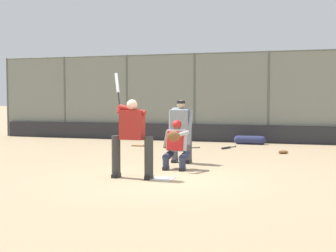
% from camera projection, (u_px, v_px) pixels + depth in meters
% --- Properties ---
extents(ground_plane, '(160.00, 160.00, 0.00)m').
position_uv_depth(ground_plane, '(163.00, 179.00, 9.77)').
color(ground_plane, tan).
extents(home_plate_marker, '(0.43, 0.43, 0.01)m').
position_uv_depth(home_plate_marker, '(163.00, 179.00, 9.77)').
color(home_plate_marker, white).
rests_on(home_plate_marker, ground_plane).
extents(backstop_fence, '(20.16, 0.08, 3.47)m').
position_uv_depth(backstop_fence, '(231.00, 95.00, 18.03)').
color(backstop_fence, '#515651').
rests_on(backstop_fence, ground_plane).
extents(padding_wall, '(19.68, 0.18, 0.66)m').
position_uv_depth(padding_wall, '(230.00, 134.00, 18.02)').
color(padding_wall, '#28282D').
rests_on(padding_wall, ground_plane).
extents(bleachers_beyond, '(14.06, 1.95, 1.16)m').
position_uv_depth(bleachers_beyond, '(307.00, 130.00, 19.35)').
color(bleachers_beyond, slate).
rests_on(bleachers_beyond, ground_plane).
extents(batter_at_plate, '(1.05, 0.63, 2.24)m').
position_uv_depth(batter_at_plate, '(132.00, 135.00, 9.80)').
color(batter_at_plate, '#333333').
rests_on(batter_at_plate, ground_plane).
extents(catcher_behind_plate, '(0.62, 0.72, 1.17)m').
position_uv_depth(catcher_behind_plate, '(176.00, 144.00, 11.04)').
color(catcher_behind_plate, '#2D334C').
rests_on(catcher_behind_plate, ground_plane).
extents(umpire_home, '(0.66, 0.42, 1.63)m').
position_uv_depth(umpire_home, '(181.00, 130.00, 12.13)').
color(umpire_home, '#4C4C51').
rests_on(umpire_home, ground_plane).
extents(spare_bat_near_backstop, '(0.39, 0.83, 0.07)m').
position_uv_depth(spare_bat_near_backstop, '(227.00, 148.00, 15.65)').
color(spare_bat_near_backstop, black).
rests_on(spare_bat_near_backstop, ground_plane).
extents(spare_bat_by_padding, '(0.80, 0.10, 0.07)m').
position_uv_depth(spare_bat_by_padding, '(139.00, 146.00, 16.37)').
color(spare_bat_by_padding, black).
rests_on(spare_bat_by_padding, ground_plane).
extents(spare_bat_third_base_side, '(0.63, 0.60, 0.07)m').
position_uv_depth(spare_bat_third_base_side, '(186.00, 148.00, 15.54)').
color(spare_bat_third_base_side, black).
rests_on(spare_bat_third_base_side, ground_plane).
extents(fielding_glove_on_dirt, '(0.30, 0.23, 0.11)m').
position_uv_depth(fielding_glove_on_dirt, '(283.00, 152.00, 14.22)').
color(fielding_glove_on_dirt, brown).
rests_on(fielding_glove_on_dirt, ground_plane).
extents(equipment_bag_dugout_side, '(1.18, 0.32, 0.32)m').
position_uv_depth(equipment_bag_dugout_side, '(250.00, 140.00, 17.14)').
color(equipment_bag_dugout_side, navy).
rests_on(equipment_bag_dugout_side, ground_plane).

